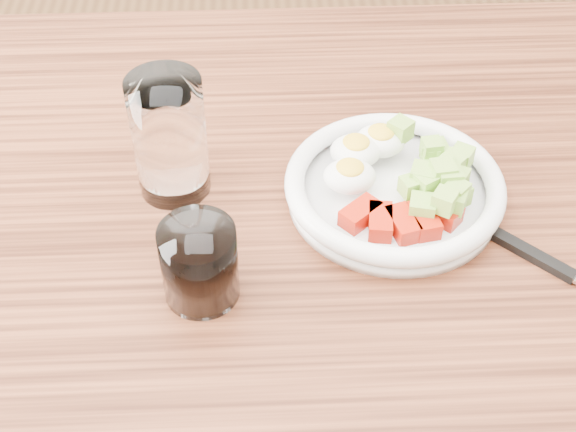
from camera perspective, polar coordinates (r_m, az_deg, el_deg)
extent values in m
cube|color=brown|center=(0.80, 0.75, -3.05)|extent=(1.50, 0.90, 0.04)
cylinder|color=white|center=(0.83, 7.48, 1.42)|extent=(0.22, 0.22, 0.01)
torus|color=white|center=(0.82, 7.59, 2.27)|extent=(0.22, 0.22, 0.02)
cube|color=#B31C0B|center=(0.78, 5.16, 0.15)|extent=(0.05, 0.04, 0.02)
cube|color=#B31C0B|center=(0.78, 6.58, -0.42)|extent=(0.03, 0.04, 0.02)
cube|color=#B31C0B|center=(0.78, 8.16, -0.58)|extent=(0.03, 0.05, 0.02)
cube|color=#B31C0B|center=(0.79, 9.63, -0.32)|extent=(0.03, 0.04, 0.02)
cube|color=#B31C0B|center=(0.80, 10.77, 0.32)|extent=(0.05, 0.04, 0.02)
ellipsoid|color=white|center=(0.84, 4.83, 4.63)|extent=(0.05, 0.05, 0.03)
ellipsoid|color=yellow|center=(0.83, 4.88, 5.25)|extent=(0.03, 0.03, 0.01)
ellipsoid|color=white|center=(0.85, 6.58, 5.33)|extent=(0.05, 0.05, 0.03)
ellipsoid|color=yellow|center=(0.85, 6.64, 5.94)|extent=(0.03, 0.03, 0.01)
ellipsoid|color=white|center=(0.81, 4.39, 2.84)|extent=(0.05, 0.05, 0.03)
ellipsoid|color=yellow|center=(0.80, 4.44, 3.46)|extent=(0.03, 0.03, 0.01)
cube|color=#94BC48|center=(0.83, 12.25, 4.13)|extent=(0.03, 0.03, 0.02)
cube|color=#94BC48|center=(0.80, 11.39, 2.63)|extent=(0.02, 0.02, 0.02)
cube|color=#94BC48|center=(0.81, 9.55, 1.64)|extent=(0.02, 0.02, 0.02)
cube|color=#94BC48|center=(0.81, 11.98, 2.64)|extent=(0.03, 0.03, 0.02)
cube|color=#94BC48|center=(0.77, 11.07, 1.05)|extent=(0.03, 0.03, 0.02)
cube|color=#94BC48|center=(0.80, 8.71, 2.09)|extent=(0.02, 0.02, 0.02)
cube|color=#94BC48|center=(0.85, 8.00, 6.11)|extent=(0.03, 0.03, 0.02)
cube|color=#94BC48|center=(0.84, 10.18, 4.76)|extent=(0.02, 0.02, 0.02)
cube|color=#94BC48|center=(0.84, 10.19, 3.54)|extent=(0.02, 0.02, 0.02)
cube|color=#94BC48|center=(0.78, 9.51, 0.50)|extent=(0.03, 0.03, 0.02)
cube|color=#94BC48|center=(0.84, 10.21, 4.51)|extent=(0.02, 0.02, 0.02)
cube|color=#94BC48|center=(0.79, 11.78, 1.01)|extent=(0.03, 0.03, 0.02)
cube|color=#94BC48|center=(0.80, 11.96, 1.51)|extent=(0.03, 0.03, 0.02)
cube|color=#94BC48|center=(0.85, 10.39, 4.42)|extent=(0.03, 0.03, 0.02)
cube|color=#94BC48|center=(0.80, 9.57, 2.74)|extent=(0.03, 0.03, 0.02)
cube|color=#94BC48|center=(0.80, 9.77, 2.30)|extent=(0.03, 0.03, 0.02)
cube|color=#94BC48|center=(0.79, 11.07, 0.99)|extent=(0.03, 0.03, 0.02)
cube|color=#94BC48|center=(0.82, 11.62, 3.60)|extent=(0.03, 0.03, 0.02)
cube|color=#94BC48|center=(0.82, 11.01, 2.47)|extent=(0.03, 0.03, 0.02)
cube|color=#94BC48|center=(0.80, 10.93, 3.02)|extent=(0.03, 0.03, 0.02)
cube|color=#94BC48|center=(0.79, 11.89, 1.69)|extent=(0.03, 0.03, 0.02)
cube|color=#94BC48|center=(0.82, 10.86, 2.77)|extent=(0.03, 0.03, 0.02)
cube|color=black|center=(0.80, 16.85, -2.56)|extent=(0.08, 0.08, 0.01)
cylinder|color=white|center=(0.81, -8.43, 5.58)|extent=(0.07, 0.07, 0.13)
cylinder|color=white|center=(0.72, -6.32, -3.35)|extent=(0.07, 0.07, 0.08)
cylinder|color=black|center=(0.72, -6.31, -3.45)|extent=(0.06, 0.06, 0.07)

